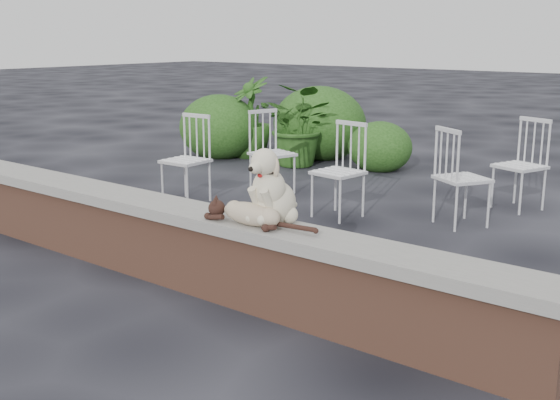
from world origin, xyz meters
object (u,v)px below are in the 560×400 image
Objects in this scene: chair_a at (185,159)px; chair_b at (338,171)px; cat at (251,212)px; chair_c at (463,177)px; dog at (275,184)px; potted_plant_b at (250,117)px; chair_d at (520,165)px; chair_e at (272,152)px; potted_plant_a at (300,125)px.

chair_a is 1.71m from chair_b.
cat is at bearing -39.32° from chair_a.
dog is at bearing 118.12° from chair_c.
dog reaches higher than chair_b.
cat is 0.83× the size of potted_plant_b.
chair_c is (-0.20, -0.95, 0.00)m from chair_d.
chair_a is at bearing -63.10° from potted_plant_b.
chair_b is (-1.29, -1.43, 0.00)m from chair_d.
chair_d reaches higher than cat.
cat is at bearing -49.13° from potted_plant_b.
chair_b is at bearing -93.36° from chair_e.
cat is at bearing -56.77° from potted_plant_a.
dog is 2.41m from chair_b.
cat is 2.83m from chair_c.
cat is 1.04× the size of chair_a.
chair_a is at bearing 142.31° from cat.
chair_e is 2.67m from chair_d.
chair_d is (2.48, 1.00, 0.00)m from chair_e.
chair_e is at bearing 127.86° from dog.
potted_plant_b reaches higher than chair_a.
chair_c is at bearing 85.74° from dog.
chair_a is 2.47m from potted_plant_a.
chair_e is 2.42m from potted_plant_b.
potted_plant_a is at bearing 121.76° from cat.
chair_e is at bearing -63.85° from potted_plant_a.
chair_a and chair_c have the same top height.
potted_plant_b is at bearing -169.59° from chair_d.
chair_b is 2.76m from potted_plant_a.
dog is 5.79m from potted_plant_b.
chair_e is 1.00× the size of chair_a.
cat is 5.14m from potted_plant_a.
potted_plant_b is (-1.76, 1.65, 0.12)m from chair_e.
potted_plant_b is (-1.01, 0.13, 0.02)m from potted_plant_a.
chair_c is 1.00× the size of chair_b.
chair_d is (0.41, 3.77, -0.19)m from cat.
dog is at bearing 60.46° from cat.
chair_d is at bearing 82.29° from cat.
chair_a is (-0.45, -0.92, 0.00)m from chair_e.
chair_d is 1.00× the size of chair_b.
chair_a is at bearing 50.45° from chair_c.
dog is 0.54× the size of chair_b.
potted_plant_a is (-3.02, 1.48, 0.10)m from chair_c.
chair_b is at bearing 13.48° from chair_a.
potted_plant_a is (-2.89, 4.15, -0.27)m from dog.
chair_c is at bearing -26.14° from potted_plant_a.
potted_plant_a is at bearing 4.77° from chair_c.
chair_e is at bearing -43.21° from potted_plant_b.
chair_b is at bearing 54.72° from chair_c.
chair_b is (-0.88, 2.33, -0.19)m from cat.
chair_e is 1.26m from chair_b.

